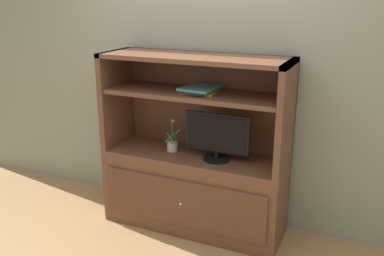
% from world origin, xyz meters
% --- Properties ---
extents(ground_plane, '(8.00, 8.00, 0.00)m').
position_xyz_m(ground_plane, '(0.00, 0.00, 0.00)').
color(ground_plane, tan).
extents(painted_rear_wall, '(6.00, 0.10, 2.80)m').
position_xyz_m(painted_rear_wall, '(0.00, 0.75, 1.40)').
color(painted_rear_wall, gray).
rests_on(painted_rear_wall, ground_plane).
extents(media_console, '(1.57, 0.55, 1.52)m').
position_xyz_m(media_console, '(0.00, 0.40, 0.50)').
color(media_console, brown).
rests_on(media_console, ground_plane).
extents(tv_monitor, '(0.55, 0.22, 0.40)m').
position_xyz_m(tv_monitor, '(0.22, 0.36, 0.89)').
color(tv_monitor, black).
rests_on(tv_monitor, media_console).
extents(potted_plant, '(0.13, 0.11, 0.29)m').
position_xyz_m(potted_plant, '(-0.21, 0.40, 0.73)').
color(potted_plant, beige).
rests_on(potted_plant, media_console).
extents(magazine_stack, '(0.29, 0.35, 0.05)m').
position_xyz_m(magazine_stack, '(0.05, 0.41, 1.25)').
color(magazine_stack, gold).
rests_on(magazine_stack, media_console).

